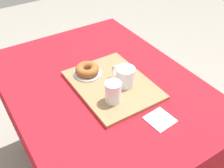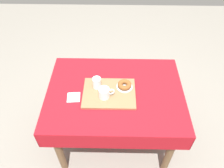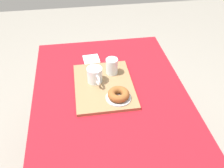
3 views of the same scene
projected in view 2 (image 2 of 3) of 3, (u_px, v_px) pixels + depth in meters
The scene contains 8 objects.
ground_plane at pixel (115, 138), 2.35m from camera, with size 6.00×6.00×0.00m, color gray.
dining_table at pixel (115, 100), 1.90m from camera, with size 1.13×0.84×0.74m.
serving_tray at pixel (110, 93), 1.79m from camera, with size 0.42×0.32×0.02m, color olive.
tea_mug_left at pixel (105, 93), 1.72m from camera, with size 0.13×0.09×0.09m.
water_glass_near at pixel (97, 83), 1.80m from camera, with size 0.07×0.07×0.09m.
donut_plate_left at pixel (125, 87), 1.82m from camera, with size 0.13×0.13×0.01m, color silver.
sugar_donut_left at pixel (125, 85), 1.80m from camera, with size 0.11×0.11×0.04m, color brown.
paper_napkin at pixel (74, 97), 1.77m from camera, with size 0.10×0.10×0.01m, color white.
Camera 2 is at (-0.00, -1.21, 2.09)m, focal length 35.33 mm.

